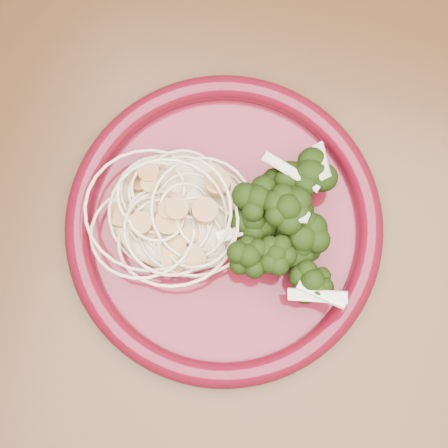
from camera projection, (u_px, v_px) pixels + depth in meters
dining_table at (270, 214)px, 0.73m from camera, size 1.20×0.80×0.75m
dinner_plate at (224, 226)px, 0.62m from camera, size 0.33×0.33×0.03m
spaghetti_pile at (178, 209)px, 0.61m from camera, size 0.15×0.13×0.03m
scallop_cluster at (175, 201)px, 0.57m from camera, size 0.13×0.13×0.04m
broccoli_pile at (282, 239)px, 0.59m from camera, size 0.10×0.16×0.06m
onion_garnish at (286, 233)px, 0.56m from camera, size 0.07×0.11×0.06m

